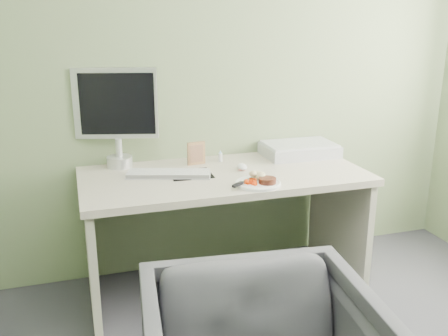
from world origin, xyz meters
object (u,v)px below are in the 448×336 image
object	(u,v)px
desk	(224,203)
plate	(258,184)
scanner	(299,150)
monitor	(116,112)

from	to	relation	value
desk	plate	distance (m)	0.33
desk	scanner	xyz separation A→B (m)	(0.57, 0.22, 0.22)
scanner	desk	bearing A→B (deg)	-158.33
scanner	monitor	size ratio (longest dim) A/B	0.79
desk	scanner	world-z (taller)	scanner
plate	monitor	size ratio (longest dim) A/B	0.42
desk	scanner	size ratio (longest dim) A/B	3.52
desk	monitor	xyz separation A→B (m)	(-0.55, 0.32, 0.51)
plate	monitor	bearing A→B (deg)	139.08
plate	monitor	world-z (taller)	monitor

